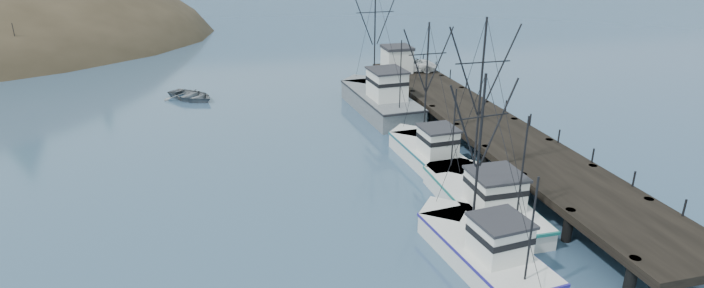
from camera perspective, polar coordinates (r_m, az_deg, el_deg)
The scene contains 9 objects.
ground at distance 28.56m, azimuth 2.95°, elevation -14.03°, with size 400.00×400.00×0.00m, color navy.
pier at distance 46.11m, azimuth 13.69°, elevation 1.96°, with size 6.00×44.00×2.00m.
trawler_near at distance 35.54m, azimuth 13.13°, elevation -5.48°, with size 4.07×12.14×12.23m.
trawler_mid at distance 30.33m, azimuth 13.22°, elevation -10.48°, with size 4.39×10.43×10.41m.
trawler_far at distance 41.99m, azimuth 7.94°, elevation -0.83°, with size 3.82×10.42×10.77m.
work_vessel at distance 53.51m, azimuth 2.82°, elevation 4.71°, with size 5.01×14.36×12.16m.
pier_shed at distance 60.84m, azimuth 4.69°, elevation 8.83°, with size 3.00×3.20×2.80m.
pickup_truck at distance 61.30m, azimuth 6.19°, elevation 8.26°, with size 2.59×5.61×1.56m, color silver.
motorboat at distance 59.95m, azimuth -16.33°, elevation 4.47°, with size 4.06×5.68×1.18m, color slate.
Camera 1 is at (-7.28, -22.13, 16.52)m, focal length 28.00 mm.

